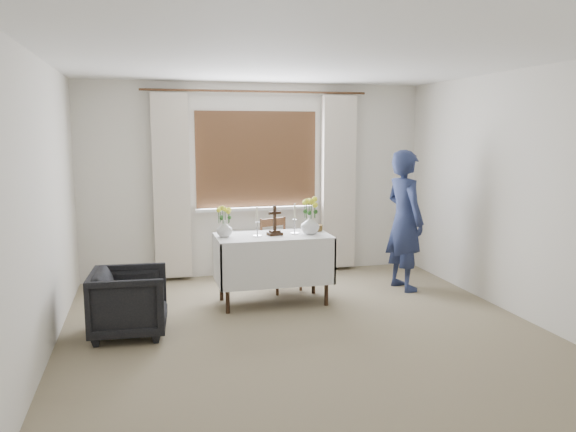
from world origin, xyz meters
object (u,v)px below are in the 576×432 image
at_px(wooden_chair, 281,255).
at_px(wooden_cross, 275,220).
at_px(person, 405,220).
at_px(flower_vase_right, 310,224).
at_px(flower_vase_left, 224,228).
at_px(armchair, 129,302).
at_px(altar_table, 273,269).

relative_size(wooden_chair, wooden_cross, 2.60).
height_order(wooden_chair, person, person).
bearing_deg(flower_vase_right, person, 9.39).
xyz_separation_m(wooden_chair, flower_vase_left, (-0.73, -0.45, 0.42)).
bearing_deg(armchair, flower_vase_right, -68.86).
height_order(wooden_chair, flower_vase_left, flower_vase_left).
bearing_deg(wooden_chair, wooden_cross, -132.04).
distance_m(wooden_chair, flower_vase_right, 0.71).
bearing_deg(wooden_chair, armchair, -168.13).
bearing_deg(altar_table, armchair, -157.42).
distance_m(wooden_chair, flower_vase_left, 0.96).
relative_size(wooden_cross, flower_vase_right, 1.55).
xyz_separation_m(altar_table, flower_vase_right, (0.41, -0.03, 0.49)).
relative_size(wooden_chair, flower_vase_left, 4.75).
xyz_separation_m(armchair, flower_vase_right, (1.92, 0.60, 0.56)).
height_order(wooden_chair, flower_vase_right, flower_vase_right).
bearing_deg(armchair, altar_table, -63.47).
bearing_deg(flower_vase_left, wooden_chair, 31.46).
relative_size(person, wooden_cross, 5.09).
bearing_deg(flower_vase_left, armchair, -145.98).
height_order(person, flower_vase_right, person).
xyz_separation_m(altar_table, wooden_chair, (0.21, 0.49, 0.05)).
bearing_deg(wooden_chair, flower_vase_right, -89.67).
height_order(altar_table, flower_vase_right, flower_vase_right).
height_order(wooden_cross, flower_vase_left, wooden_cross).
relative_size(wooden_cross, flower_vase_left, 1.83).
height_order(wooden_cross, flower_vase_right, wooden_cross).
distance_m(altar_table, wooden_cross, 0.55).
bearing_deg(person, wooden_cross, 87.24).
xyz_separation_m(armchair, flower_vase_left, (0.99, 0.67, 0.54)).
height_order(armchair, person, person).
xyz_separation_m(person, flower_vase_right, (-1.24, -0.20, 0.03)).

